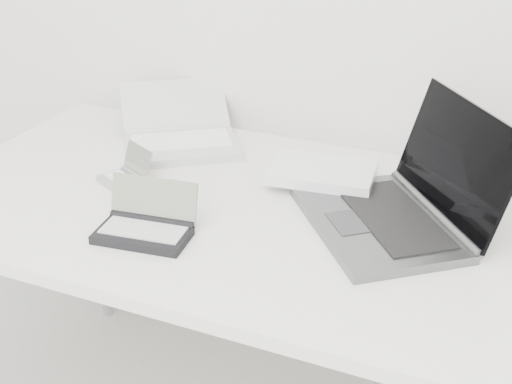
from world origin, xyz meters
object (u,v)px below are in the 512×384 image
at_px(desk, 276,230).
at_px(palmtop_charcoal, 146,226).
at_px(laptop_large, 380,196).
at_px(netbook_open_white, 179,134).

distance_m(desk, palmtop_charcoal, 0.29).
height_order(laptop_large, palmtop_charcoal, laptop_large).
xyz_separation_m(desk, laptop_large, (0.20, 0.08, 0.09)).
xyz_separation_m(desk, palmtop_charcoal, (-0.20, -0.20, 0.07)).
xyz_separation_m(desk, netbook_open_white, (-0.38, 0.25, 0.07)).
bearing_deg(laptop_large, desk, -107.15).
bearing_deg(laptop_large, palmtop_charcoal, -94.71).
distance_m(desk, netbook_open_white, 0.46).
bearing_deg(desk, laptop_large, 21.80).
bearing_deg(netbook_open_white, laptop_large, -50.99).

